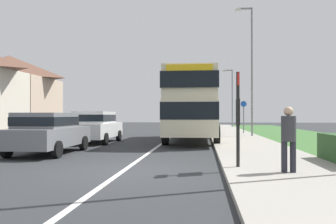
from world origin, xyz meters
TOP-DOWN VIEW (x-y plane):
  - ground_plane at (0.00, 0.00)m, footprint 120.00×120.00m
  - lane_marking_centre at (0.00, 8.00)m, footprint 0.14×60.00m
  - pavement_near_side at (4.20, 6.00)m, footprint 3.20×68.00m
  - double_decker_bus at (1.52, 10.63)m, footprint 2.80×9.63m
  - parked_car_grey at (-3.75, 3.68)m, footprint 2.00×4.31m
  - parked_car_white at (-3.56, 8.95)m, footprint 2.01×4.48m
  - pedestrian_at_stop at (4.10, -0.54)m, footprint 0.34×0.34m
  - bus_stop_sign at (3.00, 0.25)m, footprint 0.09×0.52m
  - cycle_route_sign at (5.15, 17.52)m, footprint 0.44×0.08m
  - street_lamp_mid at (5.18, 14.04)m, footprint 1.14×0.20m
  - street_lamp_far at (5.28, 30.52)m, footprint 1.14×0.20m

SIDE VIEW (x-z plane):
  - ground_plane at x=0.00m, z-range 0.00..0.00m
  - lane_marking_centre at x=0.00m, z-range 0.00..0.01m
  - pavement_near_side at x=4.20m, z-range 0.00..0.12m
  - parked_car_grey at x=-3.75m, z-range 0.09..1.64m
  - parked_car_white at x=-3.56m, z-range 0.08..1.74m
  - pedestrian_at_stop at x=4.10m, z-range 0.14..1.81m
  - cycle_route_sign at x=5.15m, z-range 0.17..2.69m
  - bus_stop_sign at x=3.00m, z-range 0.24..2.84m
  - double_decker_bus at x=1.52m, z-range 0.29..3.99m
  - street_lamp_far at x=5.28m, z-range 0.54..7.08m
  - street_lamp_mid at x=5.18m, z-range 0.56..9.02m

